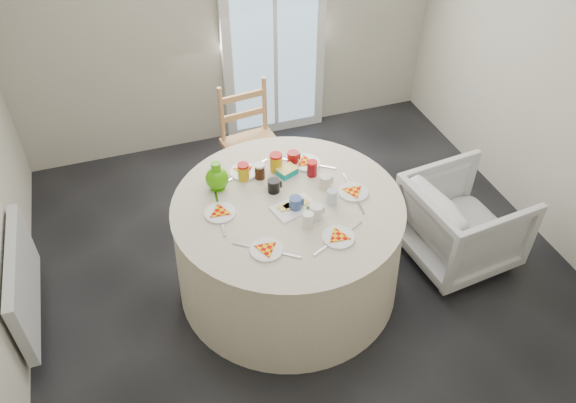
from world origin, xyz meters
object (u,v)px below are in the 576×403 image
object	(u,v)px
radiator	(23,282)
armchair	(463,218)
green_pitcher	(217,178)
table	(288,246)
wooden_chair	(253,149)

from	to	relation	value
radiator	armchair	bearing A→B (deg)	-7.64
radiator	green_pitcher	size ratio (longest dim) A/B	4.82
armchair	green_pitcher	bearing A→B (deg)	68.89
table	green_pitcher	xyz separation A→B (m)	(-0.40, 0.31, 0.49)
table	wooden_chair	size ratio (longest dim) A/B	1.59
armchair	green_pitcher	xyz separation A→B (m)	(-1.74, 0.48, 0.48)
table	green_pitcher	distance (m)	0.71
table	wooden_chair	bearing A→B (deg)	86.62
radiator	table	bearing A→B (deg)	-8.15
wooden_chair	green_pitcher	distance (m)	1.00
table	green_pitcher	bearing A→B (deg)	142.34
wooden_chair	green_pitcher	bearing A→B (deg)	-127.35
radiator	armchair	distance (m)	3.16
radiator	table	size ratio (longest dim) A/B	0.62
armchair	table	bearing A→B (deg)	77.20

